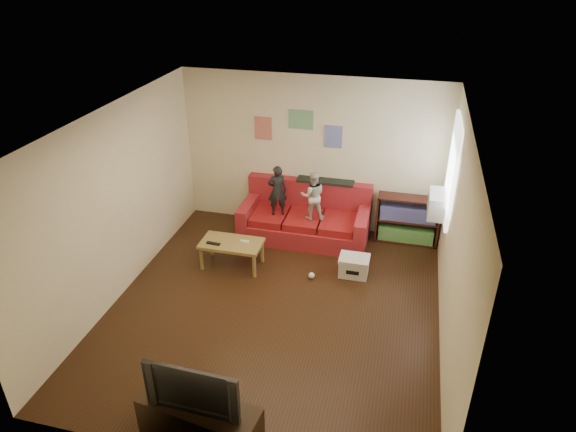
% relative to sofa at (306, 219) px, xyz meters
% --- Properties ---
extents(room_shell, '(4.52, 5.02, 2.72)m').
position_rel_sofa_xyz_m(room_shell, '(0.00, -2.07, 1.03)').
color(room_shell, '#361F0F').
rests_on(room_shell, ground).
extents(sofa, '(2.17, 1.00, 0.95)m').
position_rel_sofa_xyz_m(sofa, '(0.00, 0.00, 0.00)').
color(sofa, '#A9232A').
rests_on(sofa, ground).
extents(child_a, '(0.37, 0.30, 0.88)m').
position_rel_sofa_xyz_m(child_a, '(-0.45, -0.17, 0.58)').
color(child_a, black).
rests_on(child_a, sofa).
extents(child_b, '(0.48, 0.41, 0.84)m').
position_rel_sofa_xyz_m(child_b, '(0.15, -0.17, 0.55)').
color(child_b, beige).
rests_on(child_b, sofa).
extents(coffee_table, '(0.95, 0.52, 0.43)m').
position_rel_sofa_xyz_m(coffee_table, '(-0.92, -1.20, 0.05)').
color(coffee_table, olive).
rests_on(coffee_table, ground).
extents(remote, '(0.22, 0.07, 0.02)m').
position_rel_sofa_xyz_m(remote, '(-1.17, -1.32, 0.12)').
color(remote, black).
rests_on(remote, coffee_table).
extents(game_controller, '(0.14, 0.05, 0.03)m').
position_rel_sofa_xyz_m(game_controller, '(-0.72, -1.15, 0.12)').
color(game_controller, white).
rests_on(game_controller, coffee_table).
extents(bookshelf, '(1.04, 0.31, 0.83)m').
position_rel_sofa_xyz_m(bookshelf, '(1.70, 0.23, 0.05)').
color(bookshelf, '#3A1811').
rests_on(bookshelf, ground).
extents(window, '(0.04, 1.08, 1.48)m').
position_rel_sofa_xyz_m(window, '(2.22, -0.42, 1.32)').
color(window, white).
rests_on(window, room_shell).
extents(ac_unit, '(0.28, 0.55, 0.35)m').
position_rel_sofa_xyz_m(ac_unit, '(2.10, -0.42, 0.76)').
color(ac_unit, '#B7B2A3').
rests_on(ac_unit, window).
extents(artwork_left, '(0.30, 0.01, 0.40)m').
position_rel_sofa_xyz_m(artwork_left, '(-0.85, 0.41, 1.43)').
color(artwork_left, '#D87266').
rests_on(artwork_left, room_shell).
extents(artwork_center, '(0.42, 0.01, 0.32)m').
position_rel_sofa_xyz_m(artwork_center, '(-0.20, 0.41, 1.63)').
color(artwork_center, '#72B27F').
rests_on(artwork_center, room_shell).
extents(artwork_right, '(0.30, 0.01, 0.38)m').
position_rel_sofa_xyz_m(artwork_right, '(0.35, 0.41, 1.38)').
color(artwork_right, '#727FCC').
rests_on(artwork_right, room_shell).
extents(file_box, '(0.46, 0.35, 0.31)m').
position_rel_sofa_xyz_m(file_box, '(0.97, -0.99, -0.16)').
color(file_box, white).
rests_on(file_box, ground).
extents(tv_stand, '(1.31, 0.61, 0.47)m').
position_rel_sofa_xyz_m(tv_stand, '(-0.17, -4.31, -0.08)').
color(tv_stand, '#301F12').
rests_on(tv_stand, ground).
extents(television, '(0.98, 0.16, 0.56)m').
position_rel_sofa_xyz_m(television, '(-0.17, -4.31, 0.43)').
color(television, black).
rests_on(television, tv_stand).
extents(tissue, '(0.12, 0.12, 0.10)m').
position_rel_sofa_xyz_m(tissue, '(0.37, -1.24, -0.27)').
color(tissue, white).
rests_on(tissue, ground).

